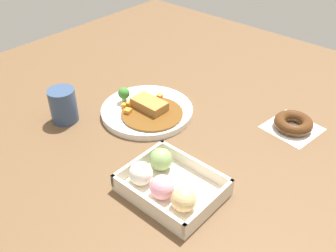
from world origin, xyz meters
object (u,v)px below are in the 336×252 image
object	(u,v)px
donut_box	(167,183)
coffee_mug	(63,105)
curry_plate	(147,110)
chocolate_ring_donut	(293,123)

from	to	relation	value
donut_box	coffee_mug	size ratio (longest dim) A/B	2.19
curry_plate	donut_box	xyz separation A→B (m)	(0.24, -0.19, 0.01)
curry_plate	donut_box	bearing A→B (deg)	-37.99
donut_box	chocolate_ring_donut	distance (m)	0.41
curry_plate	coffee_mug	world-z (taller)	coffee_mug
curry_plate	chocolate_ring_donut	distance (m)	0.40
donut_box	chocolate_ring_donut	world-z (taller)	donut_box
donut_box	coffee_mug	world-z (taller)	coffee_mug
coffee_mug	curry_plate	bearing A→B (deg)	48.68
curry_plate	chocolate_ring_donut	size ratio (longest dim) A/B	1.79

